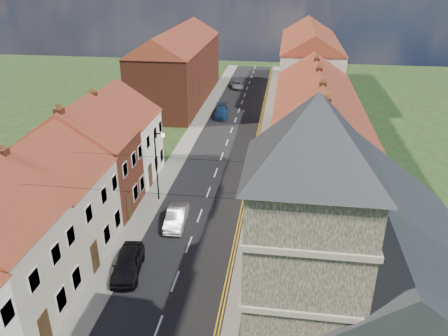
% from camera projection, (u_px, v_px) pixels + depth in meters
% --- Properties ---
extents(road, '(7.00, 90.00, 0.02)m').
position_uv_depth(road, '(222.00, 156.00, 45.40)').
color(road, black).
rests_on(road, ground).
extents(pavement_left, '(1.80, 90.00, 0.12)m').
position_uv_depth(pavement_left, '(181.00, 154.00, 45.94)').
color(pavement_left, gray).
rests_on(pavement_left, ground).
extents(pavement_right, '(1.80, 90.00, 0.12)m').
position_uv_depth(pavement_right, '(264.00, 158.00, 44.81)').
color(pavement_right, gray).
rests_on(pavement_right, ground).
extents(church, '(11.25, 14.25, 15.20)m').
position_uv_depth(church, '(352.00, 294.00, 17.77)').
color(church, '#3B3029').
rests_on(church, ground).
extents(cottage_r_tudor, '(8.30, 5.20, 9.00)m').
position_uv_depth(cottage_r_tudor, '(329.00, 209.00, 26.79)').
color(cottage_r_tudor, beige).
rests_on(cottage_r_tudor, ground).
extents(cottage_r_white_near, '(8.30, 6.00, 9.00)m').
position_uv_depth(cottage_r_white_near, '(324.00, 172.00, 31.63)').
color(cottage_r_white_near, white).
rests_on(cottage_r_white_near, ground).
extents(cottage_r_cream_mid, '(8.30, 5.20, 9.00)m').
position_uv_depth(cottage_r_cream_mid, '(320.00, 144.00, 36.48)').
color(cottage_r_cream_mid, white).
rests_on(cottage_r_cream_mid, ground).
extents(cottage_r_pink, '(8.30, 6.00, 9.00)m').
position_uv_depth(cottage_r_pink, '(317.00, 123.00, 41.33)').
color(cottage_r_pink, tan).
rests_on(cottage_r_pink, ground).
extents(cottage_r_white_far, '(8.30, 5.20, 9.00)m').
position_uv_depth(cottage_r_white_far, '(314.00, 107.00, 46.17)').
color(cottage_r_white_far, white).
rests_on(cottage_r_white_far, ground).
extents(cottage_r_cream_far, '(8.30, 6.00, 9.00)m').
position_uv_depth(cottage_r_cream_far, '(312.00, 93.00, 51.02)').
color(cottage_r_cream_far, '#5F2B1B').
rests_on(cottage_r_cream_far, ground).
extents(cottage_l_white, '(8.30, 6.90, 8.80)m').
position_uv_depth(cottage_l_white, '(41.00, 196.00, 28.55)').
color(cottage_l_white, beige).
rests_on(cottage_l_white, ground).
extents(cottage_l_brick_mid, '(8.30, 5.70, 9.10)m').
position_uv_depth(cottage_l_brick_mid, '(81.00, 157.00, 33.96)').
color(cottage_l_brick_mid, '#5F2B1B').
rests_on(cottage_l_brick_mid, ground).
extents(cottage_l_pink, '(8.30, 6.30, 8.80)m').
position_uv_depth(cottage_l_pink, '(110.00, 133.00, 39.23)').
color(cottage_l_pink, white).
rests_on(cottage_l_pink, ground).
extents(block_right_far, '(8.30, 24.20, 10.50)m').
position_uv_depth(block_right_far, '(309.00, 61.00, 64.41)').
color(block_right_far, beige).
rests_on(block_right_far, ground).
extents(block_left_far, '(8.30, 24.20, 10.50)m').
position_uv_depth(block_left_far, '(178.00, 64.00, 62.32)').
color(block_left_far, '#5F2B1B').
rests_on(block_left_far, ground).
extents(lamppost, '(0.88, 0.15, 6.00)m').
position_uv_depth(lamppost, '(157.00, 162.00, 35.42)').
color(lamppost, black).
rests_on(lamppost, pavement_left).
extents(car_near, '(2.30, 4.44, 1.45)m').
position_uv_depth(car_near, '(128.00, 263.00, 27.94)').
color(car_near, black).
rests_on(car_near, ground).
extents(car_mid, '(1.61, 4.02, 1.30)m').
position_uv_depth(car_mid, '(176.00, 217.00, 33.23)').
color(car_mid, '#AEB2B6').
rests_on(car_mid, ground).
extents(car_far, '(2.31, 4.66, 1.30)m').
position_uv_depth(car_far, '(221.00, 112.00, 57.20)').
color(car_far, navy).
rests_on(car_far, ground).
extents(car_distant, '(2.78, 4.17, 1.06)m').
position_uv_depth(car_distant, '(236.00, 85.00, 70.53)').
color(car_distant, '#989CA0').
rests_on(car_distant, ground).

